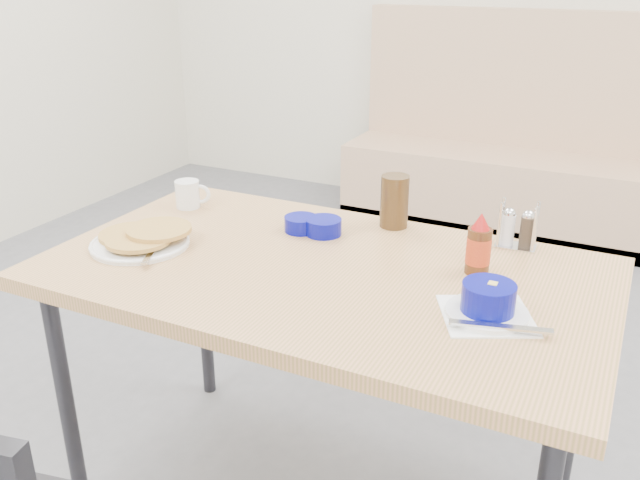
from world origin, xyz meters
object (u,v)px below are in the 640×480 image
at_px(dining_table, 323,288).
at_px(condiment_caddy, 517,231).
at_px(grits_setting, 488,303).
at_px(coffee_mug, 189,194).
at_px(syrup_bottle, 479,247).
at_px(booth_bench, 512,167).
at_px(creamer_bowl, 301,224).
at_px(butter_bowl, 324,227).
at_px(pancake_plate, 142,239).
at_px(amber_tumbler, 394,201).

relative_size(dining_table, condiment_caddy, 11.08).
xyz_separation_m(grits_setting, condiment_caddy, (-0.02, 0.42, 0.01)).
height_order(coffee_mug, syrup_bottle, syrup_bottle).
relative_size(booth_bench, dining_table, 1.36).
relative_size(creamer_bowl, condiment_caddy, 0.75).
relative_size(grits_setting, butter_bowl, 2.69).
bearing_deg(coffee_mug, pancake_plate, -77.23).
relative_size(butter_bowl, amber_tumbler, 0.67).
relative_size(booth_bench, amber_tumbler, 12.59).
distance_m(pancake_plate, condiment_caddy, 1.00).
bearing_deg(butter_bowl, dining_table, -64.52).
relative_size(coffee_mug, condiment_caddy, 0.84).
height_order(dining_table, syrup_bottle, syrup_bottle).
bearing_deg(creamer_bowl, booth_bench, 86.06).
bearing_deg(dining_table, coffee_mug, 159.30).
bearing_deg(pancake_plate, grits_setting, 1.04).
relative_size(butter_bowl, condiment_caddy, 0.80).
distance_m(booth_bench, butter_bowl, 2.38).
height_order(coffee_mug, creamer_bowl, coffee_mug).
bearing_deg(condiment_caddy, grits_setting, -90.11).
relative_size(creamer_bowl, butter_bowl, 0.93).
distance_m(dining_table, grits_setting, 0.45).
relative_size(pancake_plate, amber_tumbler, 1.73).
height_order(coffee_mug, grits_setting, coffee_mug).
bearing_deg(grits_setting, butter_bowl, 152.53).
bearing_deg(amber_tumbler, booth_bench, 91.58).
height_order(creamer_bowl, butter_bowl, butter_bowl).
relative_size(booth_bench, pancake_plate, 7.26).
bearing_deg(grits_setting, booth_bench, 99.35).
distance_m(grits_setting, creamer_bowl, 0.65).
height_order(grits_setting, syrup_bottle, syrup_bottle).
height_order(grits_setting, condiment_caddy, condiment_caddy).
distance_m(dining_table, amber_tumbler, 0.37).
height_order(butter_bowl, amber_tumbler, amber_tumbler).
relative_size(booth_bench, creamer_bowl, 20.17).
bearing_deg(dining_table, booth_bench, 90.00).
xyz_separation_m(condiment_caddy, syrup_bottle, (-0.05, -0.21, 0.02)).
bearing_deg(creamer_bowl, pancake_plate, -139.66).
height_order(booth_bench, amber_tumbler, booth_bench).
bearing_deg(booth_bench, dining_table, -90.00).
height_order(booth_bench, syrup_bottle, booth_bench).
distance_m(coffee_mug, creamer_bowl, 0.40).
height_order(amber_tumbler, syrup_bottle, syrup_bottle).
distance_m(coffee_mug, amber_tumbler, 0.64).
bearing_deg(amber_tumbler, dining_table, -100.12).
relative_size(dining_table, amber_tumbler, 9.27).
bearing_deg(grits_setting, amber_tumbler, 131.51).
height_order(pancake_plate, syrup_bottle, syrup_bottle).
xyz_separation_m(creamer_bowl, condiment_caddy, (0.57, 0.15, 0.02)).
relative_size(dining_table, coffee_mug, 13.17).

